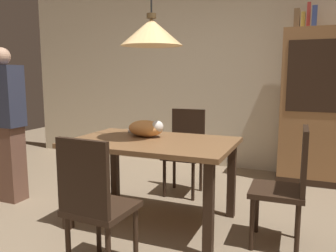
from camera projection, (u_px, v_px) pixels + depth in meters
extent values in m
plane|color=#847056|center=(138.00, 251.00, 2.57)|extent=(10.00, 10.00, 0.00)
cube|color=beige|center=(224.00, 65.00, 4.78)|extent=(6.40, 0.10, 2.90)
cube|color=brown|center=(152.00, 142.00, 2.96)|extent=(1.40, 0.90, 0.04)
cube|color=black|center=(67.00, 189.00, 2.89)|extent=(0.07, 0.07, 0.71)
cube|color=black|center=(209.00, 211.00, 2.43)|extent=(0.07, 0.07, 0.71)
cube|color=black|center=(115.00, 166.00, 3.61)|extent=(0.07, 0.07, 0.71)
cube|color=black|center=(231.00, 180.00, 3.14)|extent=(0.07, 0.07, 0.71)
cube|color=black|center=(102.00, 208.00, 2.28)|extent=(0.43, 0.43, 0.04)
cube|color=black|center=(83.00, 178.00, 2.08)|extent=(0.38, 0.06, 0.48)
cylinder|color=black|center=(136.00, 235.00, 2.38)|extent=(0.04, 0.04, 0.41)
cylinder|color=black|center=(99.00, 226.00, 2.52)|extent=(0.04, 0.04, 0.41)
cylinder|color=black|center=(68.00, 245.00, 2.24)|extent=(0.04, 0.04, 0.41)
cube|color=black|center=(277.00, 191.00, 2.61)|extent=(0.41, 0.41, 0.04)
cube|color=black|center=(304.00, 160.00, 2.51)|extent=(0.05, 0.38, 0.48)
cylinder|color=black|center=(257.00, 209.00, 2.85)|extent=(0.04, 0.04, 0.41)
cylinder|color=black|center=(252.00, 224.00, 2.56)|extent=(0.04, 0.04, 0.41)
cylinder|color=black|center=(298.00, 214.00, 2.74)|extent=(0.04, 0.04, 0.41)
cylinder|color=black|center=(297.00, 231.00, 2.44)|extent=(0.04, 0.04, 0.41)
cube|color=black|center=(183.00, 156.00, 3.74)|extent=(0.41, 0.41, 0.04)
cube|color=black|center=(188.00, 130.00, 3.87)|extent=(0.38, 0.05, 0.48)
cylinder|color=black|center=(164.00, 178.00, 3.68)|extent=(0.04, 0.04, 0.41)
cylinder|color=black|center=(193.00, 182.00, 3.57)|extent=(0.04, 0.04, 0.41)
cylinder|color=black|center=(174.00, 171.00, 3.98)|extent=(0.04, 0.04, 0.41)
cylinder|color=black|center=(201.00, 173.00, 3.87)|extent=(0.04, 0.04, 0.41)
ellipsoid|color=#E59951|center=(146.00, 128.00, 3.12)|extent=(0.36, 0.25, 0.15)
sphere|color=white|center=(157.00, 127.00, 3.05)|extent=(0.11, 0.11, 0.11)
cylinder|color=white|center=(137.00, 132.00, 3.23)|extent=(0.18, 0.04, 0.04)
cone|color=#E5B775|center=(152.00, 32.00, 2.82)|extent=(0.52, 0.52, 0.22)
cylinder|color=#513D23|center=(151.00, 16.00, 2.80)|extent=(0.08, 0.08, 0.04)
cube|color=olive|center=(330.00, 108.00, 4.04)|extent=(1.10, 0.44, 1.85)
cube|color=black|center=(333.00, 76.00, 3.78)|extent=(0.97, 0.01, 0.81)
cube|color=black|center=(325.00, 180.00, 4.18)|extent=(1.12, 0.45, 0.08)
cube|color=brown|center=(297.00, 19.00, 4.05)|extent=(0.06, 0.24, 0.22)
cube|color=gold|center=(303.00, 21.00, 4.02)|extent=(0.04, 0.20, 0.18)
cube|color=#B73833|center=(309.00, 16.00, 3.99)|extent=(0.04, 0.22, 0.28)
cube|color=#384C93|center=(314.00, 18.00, 3.97)|extent=(0.06, 0.24, 0.24)
cube|color=brown|center=(9.00, 163.00, 3.57)|extent=(0.30, 0.20, 0.79)
cube|color=#2D3347|center=(4.00, 96.00, 3.47)|extent=(0.36, 0.22, 0.62)
sphere|color=tan|center=(1.00, 56.00, 3.41)|extent=(0.18, 0.18, 0.18)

